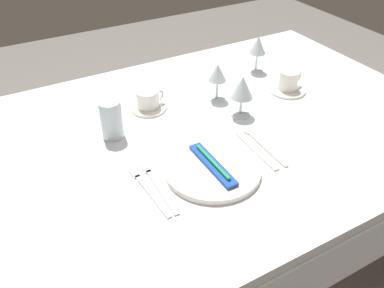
{
  "coord_description": "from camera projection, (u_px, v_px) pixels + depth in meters",
  "views": [
    {
      "loc": [
        -0.51,
        -0.94,
        1.49
      ],
      "look_at": [
        -0.03,
        -0.08,
        0.76
      ],
      "focal_mm": 37.63,
      "sensor_mm": 36.0,
      "label": 1
    }
  ],
  "objects": [
    {
      "name": "drink_tumbler",
      "position": [
        112.0,
        121.0,
        1.26
      ],
      "size": [
        0.07,
        0.07,
        0.13
      ],
      "color": "silver",
      "rests_on": "dining_table"
    },
    {
      "name": "dinner_knife",
      "position": [
        257.0,
        151.0,
        1.22
      ],
      "size": [
        0.02,
        0.21,
        0.0
      ],
      "color": "beige",
      "rests_on": "dining_table"
    },
    {
      "name": "dinner_plate",
      "position": [
        212.0,
        169.0,
        1.15
      ],
      "size": [
        0.28,
        0.28,
        0.02
      ],
      "primitive_type": "cylinder",
      "color": "white",
      "rests_on": "dining_table"
    },
    {
      "name": "coffee_cup_right",
      "position": [
        289.0,
        80.0,
        1.51
      ],
      "size": [
        0.1,
        0.07,
        0.07
      ],
      "color": "white",
      "rests_on": "saucer_right"
    },
    {
      "name": "dining_table",
      "position": [
        188.0,
        153.0,
        1.35
      ],
      "size": [
        1.8,
        1.11,
        0.74
      ],
      "color": "white",
      "rests_on": "ground"
    },
    {
      "name": "toothbrush_package",
      "position": [
        213.0,
        164.0,
        1.14
      ],
      "size": [
        0.04,
        0.21,
        0.02
      ],
      "color": "blue",
      "rests_on": "dinner_plate"
    },
    {
      "name": "fork_inner",
      "position": [
        148.0,
        190.0,
        1.09
      ],
      "size": [
        0.03,
        0.22,
        0.0
      ],
      "color": "beige",
      "rests_on": "dining_table"
    },
    {
      "name": "fork_outer",
      "position": [
        158.0,
        186.0,
        1.1
      ],
      "size": [
        0.02,
        0.23,
        0.0
      ],
      "color": "beige",
      "rests_on": "dining_table"
    },
    {
      "name": "wine_glass_centre",
      "position": [
        218.0,
        75.0,
        1.42
      ],
      "size": [
        0.06,
        0.06,
        0.14
      ],
      "color": "silver",
      "rests_on": "dining_table"
    },
    {
      "name": "saucer_left",
      "position": [
        148.0,
        108.0,
        1.42
      ],
      "size": [
        0.13,
        0.13,
        0.01
      ],
      "primitive_type": "cylinder",
      "color": "white",
      "rests_on": "dining_table"
    },
    {
      "name": "coffee_cup_left",
      "position": [
        148.0,
        99.0,
        1.4
      ],
      "size": [
        0.1,
        0.08,
        0.06
      ],
      "color": "white",
      "rests_on": "saucer_left"
    },
    {
      "name": "saucer_right",
      "position": [
        287.0,
        90.0,
        1.53
      ],
      "size": [
        0.14,
        0.14,
        0.01
      ],
      "primitive_type": "cylinder",
      "color": "white",
      "rests_on": "dining_table"
    },
    {
      "name": "spoon_soup",
      "position": [
        259.0,
        142.0,
        1.26
      ],
      "size": [
        0.03,
        0.23,
        0.01
      ],
      "color": "beige",
      "rests_on": "dining_table"
    },
    {
      "name": "wine_glass_left",
      "position": [
        258.0,
        47.0,
        1.6
      ],
      "size": [
        0.07,
        0.07,
        0.15
      ],
      "color": "silver",
      "rests_on": "dining_table"
    },
    {
      "name": "wine_glass_right",
      "position": [
        242.0,
        89.0,
        1.33
      ],
      "size": [
        0.08,
        0.08,
        0.15
      ],
      "color": "silver",
      "rests_on": "dining_table"
    },
    {
      "name": "ground_plane",
      "position": [
        189.0,
        273.0,
        1.74
      ],
      "size": [
        6.0,
        6.0,
        0.0
      ],
      "primitive_type": "plane",
      "color": "slate"
    }
  ]
}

